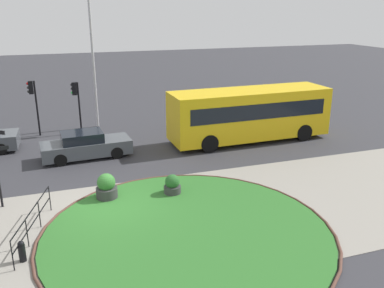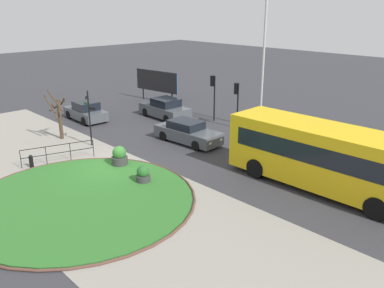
{
  "view_description": "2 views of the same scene",
  "coord_description": "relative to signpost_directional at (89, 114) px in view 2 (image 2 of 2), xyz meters",
  "views": [
    {
      "loc": [
        -1.64,
        -15.15,
        7.59
      ],
      "look_at": [
        4.46,
        2.7,
        1.32
      ],
      "focal_mm": 38.73,
      "sensor_mm": 36.0,
      "label": 1
    },
    {
      "loc": [
        17.59,
        -10.69,
        8.37
      ],
      "look_at": [
        3.91,
        2.5,
        1.79
      ],
      "focal_mm": 37.73,
      "sensor_mm": 36.0,
      "label": 2
    }
  ],
  "objects": [
    {
      "name": "traffic_light_far",
      "position": [
        1.21,
        9.78,
        0.44
      ],
      "size": [
        0.49,
        0.26,
        3.4
      ],
      "rotation": [
        0.0,
        0.0,
        3.15
      ],
      "color": "black",
      "rests_on": "ground"
    },
    {
      "name": "traffic_light_near",
      "position": [
        3.69,
        9.56,
        0.31
      ],
      "size": [
        0.48,
        0.32,
        3.21
      ],
      "rotation": [
        0.0,
        0.0,
        2.87
      ],
      "color": "black",
      "rests_on": "ground"
    },
    {
      "name": "planter_near_signpost",
      "position": [
        6.73,
        -1.1,
        -1.65
      ],
      "size": [
        0.72,
        0.72,
        0.91
      ],
      "color": "#383838",
      "rests_on": "ground"
    },
    {
      "name": "grass_kerb_ring",
      "position": [
        6.33,
        -4.32,
        -2.01
      ],
      "size": [
        10.38,
        10.38,
        0.11
      ],
      "primitive_type": "torus",
      "color": "brown",
      "rests_on": "ground"
    },
    {
      "name": "railing_grass_edge",
      "position": [
        1.26,
        -2.82,
        -1.39
      ],
      "size": [
        1.15,
        3.79,
        1.04
      ],
      "rotation": [
        0.0,
        0.0,
        4.42
      ],
      "color": "black",
      "rests_on": "ground"
    },
    {
      "name": "billboard_right",
      "position": [
        -6.69,
        10.77,
        -0.23
      ],
      "size": [
        4.85,
        0.78,
        2.8
      ],
      "rotation": [
        0.0,
        0.0,
        0.13
      ],
      "color": "black",
      "rests_on": "ground"
    },
    {
      "name": "planter_kerbside",
      "position": [
        4.04,
        -0.65,
        -1.55
      ],
      "size": [
        0.88,
        0.88,
        1.14
      ],
      "color": "#383838",
      "rests_on": "ground"
    },
    {
      "name": "street_tree_bare",
      "position": [
        -2.56,
        -0.77,
        -0.41
      ],
      "size": [
        1.39,
        1.39,
        3.36
      ],
      "color": "#423323",
      "rests_on": "ground"
    },
    {
      "name": "car_near_lane",
      "position": [
        -5.5,
        2.8,
        -1.4
      ],
      "size": [
        3.98,
        1.86,
        1.46
      ],
      "rotation": [
        0.0,
        0.0,
        3.12
      ],
      "color": "#474C51",
      "rests_on": "ground"
    },
    {
      "name": "car_far_lane",
      "position": [
        3.7,
        4.78,
        -1.4
      ],
      "size": [
        4.68,
        1.99,
        1.41
      ],
      "rotation": [
        0.0,
        0.0,
        0.06
      ],
      "color": "#474C51",
      "rests_on": "ground"
    },
    {
      "name": "ground",
      "position": [
        3.98,
        -1.36,
        -2.06
      ],
      "size": [
        120.0,
        120.0,
        0.0
      ],
      "primitive_type": "plane",
      "color": "#333338"
    },
    {
      "name": "sidewalk_paving",
      "position": [
        3.98,
        -3.27,
        -2.05
      ],
      "size": [
        32.0,
        8.17,
        0.02
      ],
      "primitive_type": "cube",
      "color": "gray",
      "rests_on": "ground"
    },
    {
      "name": "car_trailing",
      "position": [
        -1.87,
        7.62,
        -1.36
      ],
      "size": [
        4.45,
        2.06,
        1.55
      ],
      "rotation": [
        0.0,
        0.0,
        3.1
      ],
      "color": "#474C51",
      "rests_on": "ground"
    },
    {
      "name": "bus_yellow",
      "position": [
        13.17,
        4.72,
        -0.42
      ],
      "size": [
        9.52,
        2.82,
        3.04
      ],
      "rotation": [
        0.0,
        0.0,
        0.02
      ],
      "color": "yellow",
      "rests_on": "ground"
    },
    {
      "name": "signpost_directional",
      "position": [
        0.0,
        0.0,
        0.0
      ],
      "size": [
        1.04,
        0.75,
        3.5
      ],
      "color": "black",
      "rests_on": "ground"
    },
    {
      "name": "bollard_foreground",
      "position": [
        0.93,
        -4.24,
        -1.69
      ],
      "size": [
        0.22,
        0.22,
        0.73
      ],
      "color": "black",
      "rests_on": "ground"
    },
    {
      "name": "grass_island",
      "position": [
        6.33,
        -4.32,
        -2.01
      ],
      "size": [
        10.07,
        10.07,
        0.1
      ],
      "primitive_type": "cylinder",
      "color": "#2D6B28",
      "rests_on": "ground"
    },
    {
      "name": "lamppost_tall",
      "position": [
        4.99,
        10.66,
        2.98
      ],
      "size": [
        0.32,
        0.32,
        9.48
      ],
      "color": "#B7B7BC",
      "rests_on": "ground"
    }
  ]
}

